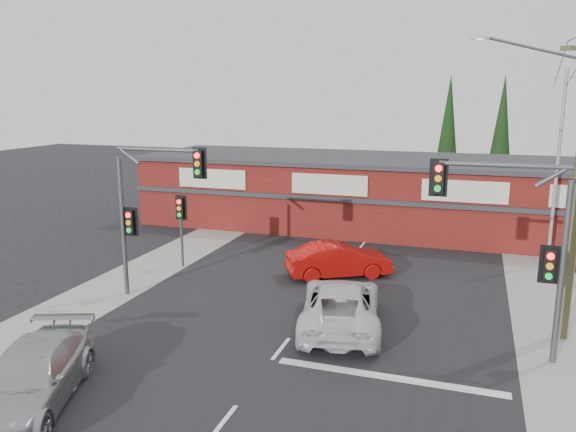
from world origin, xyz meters
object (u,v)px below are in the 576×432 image
(white_suv, at_px, (341,305))
(red_sedan, at_px, (339,260))
(silver_suv, at_px, (30,378))
(utility_pole, at_px, (575,175))
(shop_building, at_px, (362,191))

(white_suv, relative_size, red_sedan, 1.23)
(silver_suv, xyz_separation_m, utility_pole, (13.37, 8.84, 4.64))
(shop_building, xyz_separation_m, utility_pole, (9.36, -14.00, 3.26))
(white_suv, relative_size, silver_suv, 1.08)
(white_suv, xyz_separation_m, red_sedan, (-1.34, 5.32, -0.03))
(white_suv, distance_m, red_sedan, 5.48)
(silver_suv, bearing_deg, white_suv, 29.22)
(white_suv, bearing_deg, red_sedan, -87.26)
(red_sedan, relative_size, shop_building, 0.17)
(white_suv, height_order, silver_suv, white_suv)
(red_sedan, bearing_deg, white_suv, 164.30)
(white_suv, bearing_deg, silver_suv, 38.07)
(silver_suv, xyz_separation_m, red_sedan, (5.02, 12.76, -0.00))
(white_suv, height_order, red_sedan, white_suv)
(utility_pole, bearing_deg, silver_suv, -146.54)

